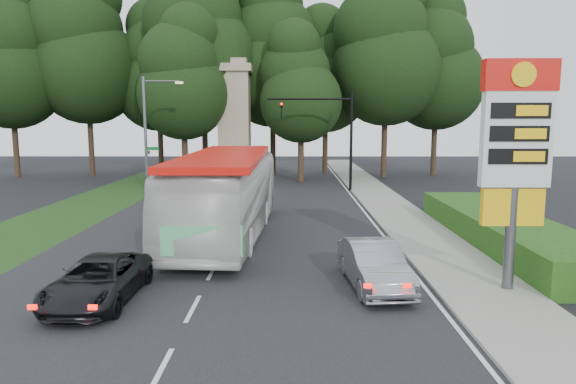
{
  "coord_description": "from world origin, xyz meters",
  "views": [
    {
      "loc": [
        2.68,
        -12.92,
        5.14
      ],
      "look_at": [
        2.56,
        7.94,
        2.2
      ],
      "focal_mm": 32.0,
      "sensor_mm": 36.0,
      "label": 1
    }
  ],
  "objects_px": {
    "traffic_signal_mast": "(333,126)",
    "streetlight_signs": "(148,130)",
    "gas_station_pylon": "(516,144)",
    "sedan_silver": "(374,265)",
    "transit_bus": "(226,195)",
    "suv_charcoal": "(98,280)",
    "monument": "(235,120)"
  },
  "relations": [
    {
      "from": "streetlight_signs",
      "to": "sedan_silver",
      "type": "bearing_deg",
      "value": -58.05
    },
    {
      "from": "transit_bus",
      "to": "sedan_silver",
      "type": "height_order",
      "value": "transit_bus"
    },
    {
      "from": "streetlight_signs",
      "to": "monument",
      "type": "height_order",
      "value": "monument"
    },
    {
      "from": "monument",
      "to": "transit_bus",
      "type": "distance_m",
      "value": 20.89
    },
    {
      "from": "traffic_signal_mast",
      "to": "monument",
      "type": "relative_size",
      "value": 0.72
    },
    {
      "from": "sedan_silver",
      "to": "streetlight_signs",
      "type": "bearing_deg",
      "value": 116.41
    },
    {
      "from": "streetlight_signs",
      "to": "suv_charcoal",
      "type": "height_order",
      "value": "streetlight_signs"
    },
    {
      "from": "streetlight_signs",
      "to": "suv_charcoal",
      "type": "relative_size",
      "value": 1.78
    },
    {
      "from": "transit_bus",
      "to": "sedan_silver",
      "type": "bearing_deg",
      "value": -49.66
    },
    {
      "from": "gas_station_pylon",
      "to": "monument",
      "type": "height_order",
      "value": "monument"
    },
    {
      "from": "traffic_signal_mast",
      "to": "streetlight_signs",
      "type": "height_order",
      "value": "streetlight_signs"
    },
    {
      "from": "monument",
      "to": "gas_station_pylon",
      "type": "bearing_deg",
      "value": -68.2
    },
    {
      "from": "gas_station_pylon",
      "to": "suv_charcoal",
      "type": "height_order",
      "value": "gas_station_pylon"
    },
    {
      "from": "gas_station_pylon",
      "to": "sedan_silver",
      "type": "distance_m",
      "value": 5.46
    },
    {
      "from": "gas_station_pylon",
      "to": "sedan_silver",
      "type": "height_order",
      "value": "gas_station_pylon"
    },
    {
      "from": "traffic_signal_mast",
      "to": "transit_bus",
      "type": "relative_size",
      "value": 0.54
    },
    {
      "from": "traffic_signal_mast",
      "to": "suv_charcoal",
      "type": "relative_size",
      "value": 1.6
    },
    {
      "from": "monument",
      "to": "suv_charcoal",
      "type": "xyz_separation_m",
      "value": [
        -0.8,
        -28.88,
        -4.48
      ]
    },
    {
      "from": "transit_bus",
      "to": "suv_charcoal",
      "type": "xyz_separation_m",
      "value": [
        -2.63,
        -8.33,
        -1.22
      ]
    },
    {
      "from": "transit_bus",
      "to": "suv_charcoal",
      "type": "height_order",
      "value": "transit_bus"
    },
    {
      "from": "traffic_signal_mast",
      "to": "monument",
      "type": "bearing_deg",
      "value": 142.0
    },
    {
      "from": "streetlight_signs",
      "to": "sedan_silver",
      "type": "relative_size",
      "value": 1.86
    },
    {
      "from": "transit_bus",
      "to": "suv_charcoal",
      "type": "relative_size",
      "value": 2.94
    },
    {
      "from": "transit_bus",
      "to": "streetlight_signs",
      "type": "bearing_deg",
      "value": 121.33
    },
    {
      "from": "monument",
      "to": "streetlight_signs",
      "type": "bearing_deg",
      "value": -121.97
    },
    {
      "from": "traffic_signal_mast",
      "to": "streetlight_signs",
      "type": "bearing_deg",
      "value": -171.08
    },
    {
      "from": "sedan_silver",
      "to": "suv_charcoal",
      "type": "distance_m",
      "value": 8.14
    },
    {
      "from": "gas_station_pylon",
      "to": "transit_bus",
      "type": "height_order",
      "value": "gas_station_pylon"
    },
    {
      "from": "monument",
      "to": "transit_bus",
      "type": "height_order",
      "value": "monument"
    },
    {
      "from": "monument",
      "to": "transit_bus",
      "type": "bearing_deg",
      "value": -84.91
    },
    {
      "from": "gas_station_pylon",
      "to": "monument",
      "type": "distance_m",
      "value": 30.17
    },
    {
      "from": "transit_bus",
      "to": "sedan_silver",
      "type": "xyz_separation_m",
      "value": [
        5.41,
        -7.05,
        -1.13
      ]
    }
  ]
}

